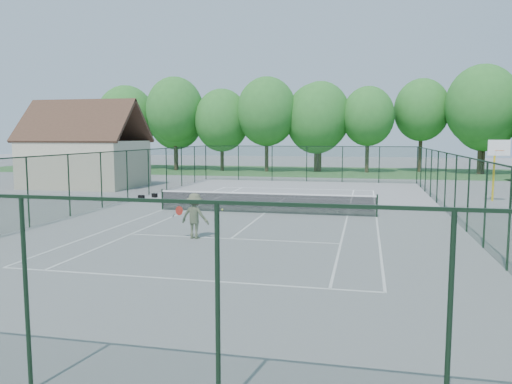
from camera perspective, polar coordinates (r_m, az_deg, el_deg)
ground at (r=25.14m, az=0.99°, el=-2.44°), size 140.00×140.00×0.00m
grass_far at (r=54.71m, az=7.26°, el=2.33°), size 80.00×16.00×0.01m
court_lines at (r=25.14m, az=0.99°, el=-2.44°), size 11.05×23.85×0.01m
tennis_net at (r=25.06m, az=0.99°, el=-1.14°), size 11.08×0.08×1.10m
fence_enclosure at (r=24.95m, az=0.99°, el=1.10°), size 18.05×36.05×3.02m
utility_building at (r=40.23m, az=-18.97°, el=5.01°), size 8.60×6.27×6.63m
tree_line_far at (r=54.61m, az=7.35°, el=8.61°), size 39.40×6.40×9.70m
basketball_goal at (r=32.38m, az=25.80°, el=3.48°), size 1.20×1.43×3.65m
sports_bag_a at (r=31.19m, az=-12.98°, el=-0.61°), size 0.38×0.26×0.28m
sports_bag_b at (r=32.18m, az=-11.51°, el=-0.38°), size 0.39×0.30×0.26m
tennis_player at (r=19.06m, az=-7.01°, el=-2.73°), size 1.88×0.92×1.72m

